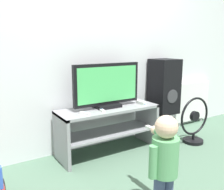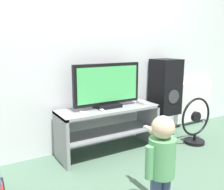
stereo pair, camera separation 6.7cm
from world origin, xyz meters
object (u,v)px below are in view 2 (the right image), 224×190
television (107,86)px  remote_primary (85,113)px  remote_secondary (102,110)px  speaker_tower (165,88)px  child (161,157)px  radiator (193,102)px  floor_fan (196,123)px  game_console (142,103)px

television → remote_primary: size_ratio=6.28×
remote_secondary → speaker_tower: bearing=8.9°
remote_secondary → child: bearing=-94.4°
radiator → floor_fan: bearing=-136.0°
television → child: (-0.22, -1.18, -0.34)m
remote_primary → game_console: bearing=2.8°
floor_fan → radiator: (0.59, 0.57, 0.10)m
floor_fan → radiator: radiator is taller
child → remote_secondary: bearing=85.6°
child → radiator: (1.91, 1.39, -0.09)m
remote_primary → radiator: radiator is taller
remote_primary → child: size_ratio=0.17×
remote_primary → radiator: 2.08m
speaker_tower → floor_fan: (0.15, -0.43, -0.41)m
child → radiator: 2.36m
child → floor_fan: (1.32, 0.82, -0.19)m
speaker_tower → radiator: speaker_tower is taller
television → radiator: 1.76m
television → radiator: size_ratio=1.14×
remote_primary → remote_secondary: (0.22, 0.02, 0.00)m
game_console → remote_secondary: bearing=-178.1°
speaker_tower → floor_fan: bearing=-70.1°
television → speaker_tower: (0.94, 0.06, -0.12)m
remote_secondary → radiator: size_ratio=0.18×
game_console → radiator: size_ratio=0.22×
speaker_tower → radiator: size_ratio=1.46×
remote_primary → floor_fan: bearing=-9.3°
child → radiator: bearing=36.0°
remote_secondary → child: (-0.08, -1.07, -0.10)m
game_console → radiator: bearing=13.3°
television → radiator: television is taller
television → game_console: (0.43, -0.09, -0.23)m
game_console → remote_primary: 0.78m
child → floor_fan: child is taller
speaker_tower → floor_fan: size_ratio=1.76×
remote_primary → speaker_tower: speaker_tower is taller
remote_primary → television: bearing=20.3°
remote_secondary → radiator: bearing=9.8°
speaker_tower → radiator: (0.75, 0.15, -0.31)m
television → child: 1.25m
television → child: television is taller
television → floor_fan: size_ratio=1.38×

